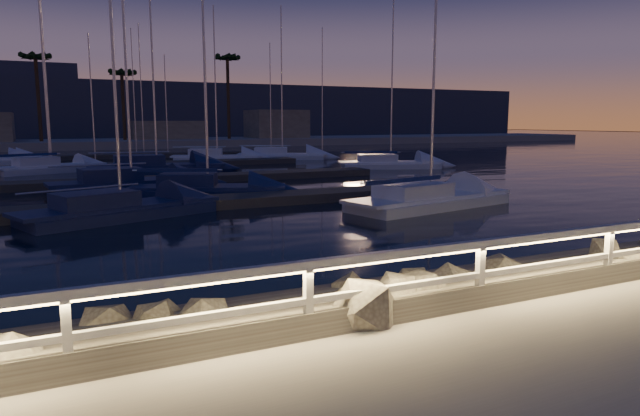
# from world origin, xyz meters

# --- Properties ---
(ground) EXTENTS (400.00, 400.00, 0.00)m
(ground) POSITION_xyz_m (0.00, 0.00, 0.00)
(ground) COLOR #A29B92
(ground) RESTS_ON ground
(harbor_water) EXTENTS (400.00, 440.00, 0.60)m
(harbor_water) POSITION_xyz_m (0.00, 31.22, -0.97)
(harbor_water) COLOR black
(harbor_water) RESTS_ON ground
(guard_rail) EXTENTS (44.11, 0.12, 1.06)m
(guard_rail) POSITION_xyz_m (-0.07, -0.00, 0.77)
(guard_rail) COLOR white
(guard_rail) RESTS_ON ground
(riprap) EXTENTS (41.14, 2.39, 1.24)m
(riprap) POSITION_xyz_m (-1.36, 0.82, -0.07)
(riprap) COLOR slate
(riprap) RESTS_ON ground
(floating_docks) EXTENTS (22.00, 36.00, 0.40)m
(floating_docks) POSITION_xyz_m (0.00, 32.50, -0.40)
(floating_docks) COLOR #504A42
(floating_docks) RESTS_ON ground
(far_shore) EXTENTS (160.00, 14.00, 5.20)m
(far_shore) POSITION_xyz_m (-0.12, 74.05, 0.29)
(far_shore) COLOR #A29B92
(far_shore) RESTS_ON ground
(palm_left) EXTENTS (3.00, 3.00, 11.20)m
(palm_left) POSITION_xyz_m (-8.00, 72.00, 10.14)
(palm_left) COLOR #4E3824
(palm_left) RESTS_ON ground
(palm_center) EXTENTS (3.00, 3.00, 9.70)m
(palm_center) POSITION_xyz_m (2.00, 73.00, 8.78)
(palm_center) COLOR #4E3824
(palm_center) RESTS_ON ground
(palm_right) EXTENTS (3.00, 3.00, 12.20)m
(palm_right) POSITION_xyz_m (16.00, 72.00, 11.03)
(palm_right) COLOR #4E3824
(palm_right) RESTS_ON ground
(sailboat_b) EXTENTS (7.28, 4.57, 12.07)m
(sailboat_b) POSITION_xyz_m (-1.46, 19.18, -0.19)
(sailboat_b) COLOR navy
(sailboat_b) RESTS_ON ground
(sailboat_c) EXTENTS (7.52, 4.44, 12.36)m
(sailboat_c) POSITION_xyz_m (-5.84, 14.69, -0.20)
(sailboat_c) COLOR navy
(sailboat_c) RESTS_ON ground
(sailboat_d) EXTENTS (8.22, 3.88, 13.41)m
(sailboat_d) POSITION_xyz_m (5.85, 11.96, -0.20)
(sailboat_d) COLOR white
(sailboat_d) RESTS_ON ground
(sailboat_f) EXTENTS (8.03, 3.14, 13.34)m
(sailboat_f) POSITION_xyz_m (-4.34, 23.06, -0.16)
(sailboat_f) COLOR navy
(sailboat_f) RESTS_ON ground
(sailboat_g) EXTENTS (9.01, 3.24, 15.00)m
(sailboat_g) POSITION_xyz_m (-1.38, 32.75, -0.15)
(sailboat_g) COLOR navy
(sailboat_g) RESTS_ON ground
(sailboat_h) EXTENTS (7.94, 4.81, 13.02)m
(sailboat_h) POSITION_xyz_m (15.11, 29.27, -0.20)
(sailboat_h) COLOR white
(sailboat_h) RESTS_ON ground
(sailboat_j) EXTENTS (7.39, 4.42, 12.20)m
(sailboat_j) POSITION_xyz_m (-7.80, 36.23, -0.18)
(sailboat_j) COLOR white
(sailboat_j) RESTS_ON ground
(sailboat_k) EXTENTS (8.03, 4.73, 13.19)m
(sailboat_k) POSITION_xyz_m (5.40, 41.76, -0.18)
(sailboat_k) COLOR white
(sailboat_k) RESTS_ON ground
(sailboat_l) EXTENTS (8.32, 5.46, 13.77)m
(sailboat_l) POSITION_xyz_m (11.67, 42.21, -0.19)
(sailboat_l) COLOR white
(sailboat_l) RESTS_ON ground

